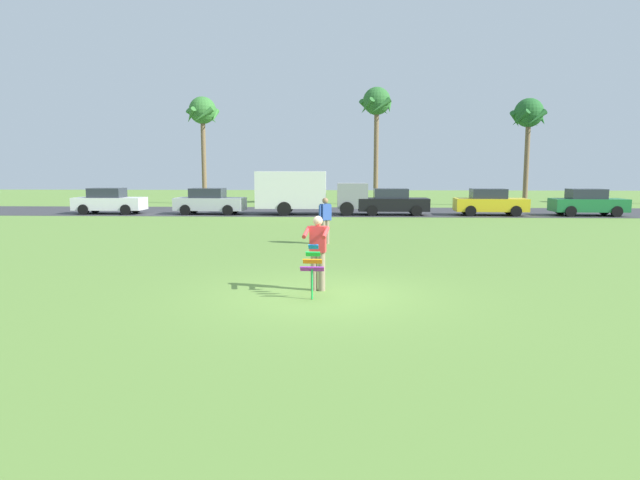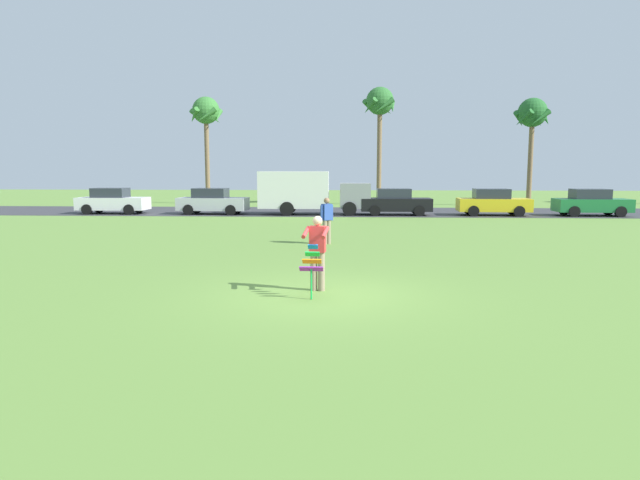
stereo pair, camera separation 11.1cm
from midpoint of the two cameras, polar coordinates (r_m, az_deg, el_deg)
name	(u,v)px [view 2 (the right image)]	position (r m, az deg, el deg)	size (l,w,h in m)	color
ground_plane	(323,295)	(12.50, 0.61, -5.63)	(120.00, 120.00, 0.00)	olive
road_strip	(342,212)	(36.25, 2.35, 2.91)	(120.00, 8.00, 0.01)	#38383D
person_kite_flyer	(317,250)	(12.74, -0.02, -1.03)	(0.60, 0.70, 1.73)	gray
kite_held	(312,263)	(12.08, -0.57, -2.38)	(0.51, 0.63, 1.14)	blue
parked_car_white	(113,201)	(36.87, -20.38, 3.73)	(4.21, 1.86, 1.60)	white
parked_car_silver	(213,202)	(34.84, -10.85, 3.87)	(4.26, 1.96, 1.60)	silver
parked_truck_grey_van	(308,191)	(33.87, -1.19, 4.99)	(6.75, 2.25, 2.62)	gray
parked_car_black	(395,202)	(33.91, 7.82, 3.85)	(4.21, 1.86, 1.60)	black
parked_car_yellow	(493,203)	(34.85, 17.37, 3.67)	(4.25, 1.94, 1.60)	yellow
parked_car_green	(591,203)	(36.67, 26.10, 3.43)	(4.22, 1.87, 1.60)	#1E7238
palm_tree_left_near	(206,115)	(45.38, -11.52, 12.43)	(2.58, 2.71, 8.34)	brown
palm_tree_right_near	(380,106)	(43.80, 6.22, 13.45)	(2.58, 2.71, 8.94)	brown
palm_tree_centre_far	(532,117)	(44.30, 20.98, 11.68)	(2.58, 2.71, 7.88)	brown
person_walker_near	(327,219)	(20.66, 0.84, 2.14)	(0.46, 0.40, 1.73)	gray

